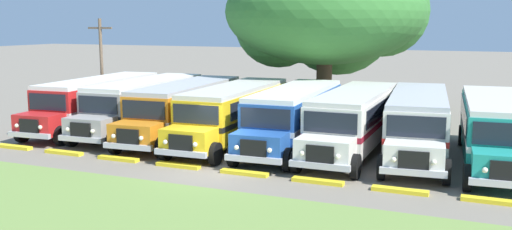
# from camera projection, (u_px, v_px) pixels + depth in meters

# --- Properties ---
(ground_plane) EXTENTS (220.00, 220.00, 0.00)m
(ground_plane) POSITION_uv_depth(u_px,v_px,m) (213.00, 169.00, 23.19)
(ground_plane) COLOR slate
(foreground_grass_strip) EXTENTS (80.00, 10.19, 0.01)m
(foreground_grass_strip) POSITION_uv_depth(u_px,v_px,m) (95.00, 230.00, 16.33)
(foreground_grass_strip) COLOR olive
(foreground_grass_strip) RESTS_ON ground_plane
(parked_bus_slot_0) EXTENTS (3.32, 10.94, 2.82)m
(parked_bus_slot_0) POSITION_uv_depth(u_px,v_px,m) (98.00, 100.00, 32.36)
(parked_bus_slot_0) COLOR red
(parked_bus_slot_0) RESTS_ON ground_plane
(parked_bus_slot_1) EXTENTS (3.17, 10.91, 2.82)m
(parked_bus_slot_1) POSITION_uv_depth(u_px,v_px,m) (145.00, 103.00, 31.36)
(parked_bus_slot_1) COLOR #9E9993
(parked_bus_slot_1) RESTS_ON ground_plane
(parked_bus_slot_2) EXTENTS (3.30, 10.93, 2.82)m
(parked_bus_slot_2) POSITION_uv_depth(u_px,v_px,m) (186.00, 107.00, 29.81)
(parked_bus_slot_2) COLOR orange
(parked_bus_slot_2) RESTS_ON ground_plane
(parked_bus_slot_3) EXTENTS (3.02, 10.88, 2.82)m
(parked_bus_slot_3) POSITION_uv_depth(u_px,v_px,m) (234.00, 111.00, 28.51)
(parked_bus_slot_3) COLOR yellow
(parked_bus_slot_3) RESTS_ON ground_plane
(parked_bus_slot_4) EXTENTS (3.09, 10.89, 2.82)m
(parked_bus_slot_4) POSITION_uv_depth(u_px,v_px,m) (294.00, 114.00, 27.48)
(parked_bus_slot_4) COLOR #23519E
(parked_bus_slot_4) RESTS_ON ground_plane
(parked_bus_slot_5) EXTENTS (2.73, 10.85, 2.82)m
(parked_bus_slot_5) POSITION_uv_depth(u_px,v_px,m) (354.00, 118.00, 26.38)
(parked_bus_slot_5) COLOR silver
(parked_bus_slot_5) RESTS_ON ground_plane
(parked_bus_slot_6) EXTENTS (3.62, 10.98, 2.82)m
(parked_bus_slot_6) POSITION_uv_depth(u_px,v_px,m) (418.00, 120.00, 25.63)
(parked_bus_slot_6) COLOR silver
(parked_bus_slot_6) RESTS_ON ground_plane
(parked_bus_slot_7) EXTENTS (3.38, 10.95, 2.82)m
(parked_bus_slot_7) POSITION_uv_depth(u_px,v_px,m) (495.00, 127.00, 24.10)
(parked_bus_slot_7) COLOR teal
(parked_bus_slot_7) RESTS_ON ground_plane
(curb_wheelstop_0) EXTENTS (2.00, 0.36, 0.15)m
(curb_wheelstop_0) POSITION_uv_depth(u_px,v_px,m) (14.00, 147.00, 27.04)
(curb_wheelstop_0) COLOR yellow
(curb_wheelstop_0) RESTS_ON ground_plane
(curb_wheelstop_1) EXTENTS (2.00, 0.36, 0.15)m
(curb_wheelstop_1) POSITION_uv_depth(u_px,v_px,m) (64.00, 153.00, 25.86)
(curb_wheelstop_1) COLOR yellow
(curb_wheelstop_1) RESTS_ON ground_plane
(curb_wheelstop_2) EXTENTS (2.00, 0.36, 0.15)m
(curb_wheelstop_2) POSITION_uv_depth(u_px,v_px,m) (118.00, 159.00, 24.68)
(curb_wheelstop_2) COLOR yellow
(curb_wheelstop_2) RESTS_ON ground_plane
(curb_wheelstop_3) EXTENTS (2.00, 0.36, 0.15)m
(curb_wheelstop_3) POSITION_uv_depth(u_px,v_px,m) (178.00, 165.00, 23.51)
(curb_wheelstop_3) COLOR yellow
(curb_wheelstop_3) RESTS_ON ground_plane
(curb_wheelstop_4) EXTENTS (2.00, 0.36, 0.15)m
(curb_wheelstop_4) POSITION_uv_depth(u_px,v_px,m) (244.00, 173.00, 22.33)
(curb_wheelstop_4) COLOR yellow
(curb_wheelstop_4) RESTS_ON ground_plane
(curb_wheelstop_5) EXTENTS (2.00, 0.36, 0.15)m
(curb_wheelstop_5) POSITION_uv_depth(u_px,v_px,m) (318.00, 181.00, 21.16)
(curb_wheelstop_5) COLOR yellow
(curb_wheelstop_5) RESTS_ON ground_plane
(curb_wheelstop_6) EXTENTS (2.00, 0.36, 0.15)m
(curb_wheelstop_6) POSITION_uv_depth(u_px,v_px,m) (400.00, 191.00, 19.98)
(curb_wheelstop_6) COLOR yellow
(curb_wheelstop_6) RESTS_ON ground_plane
(curb_wheelstop_7) EXTENTS (2.00, 0.36, 0.15)m
(curb_wheelstop_7) POSITION_uv_depth(u_px,v_px,m) (492.00, 201.00, 18.81)
(curb_wheelstop_7) COLOR yellow
(curb_wheelstop_7) RESTS_ON ground_plane
(broad_shade_tree) EXTENTS (12.46, 13.99, 10.37)m
(broad_shade_tree) POSITION_uv_depth(u_px,v_px,m) (330.00, 14.00, 36.09)
(broad_shade_tree) COLOR brown
(broad_shade_tree) RESTS_ON ground_plane
(utility_pole) EXTENTS (1.80, 0.20, 6.29)m
(utility_pole) POSITION_uv_depth(u_px,v_px,m) (102.00, 64.00, 35.93)
(utility_pole) COLOR brown
(utility_pole) RESTS_ON ground_plane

